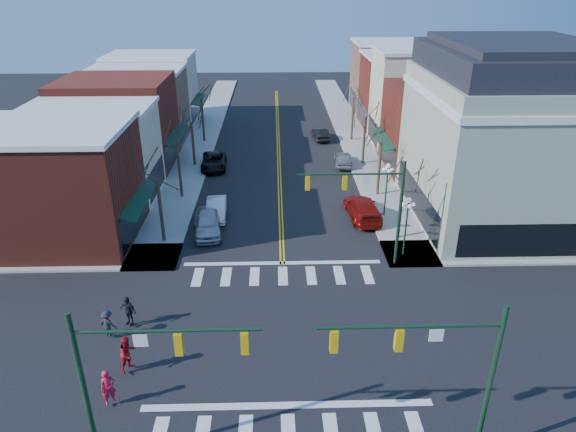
{
  "coord_description": "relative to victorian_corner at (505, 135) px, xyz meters",
  "views": [
    {
      "loc": [
        -0.44,
        -21.59,
        17.43
      ],
      "look_at": [
        0.41,
        9.17,
        2.8
      ],
      "focal_mm": 32.0,
      "sensor_mm": 36.0,
      "label": 1
    }
  ],
  "objects": [
    {
      "name": "car_left_far",
      "position": [
        -22.9,
        11.77,
        -5.95
      ],
      "size": [
        2.62,
        5.2,
        1.41
      ],
      "primitive_type": "imported",
      "rotation": [
        0.0,
        0.0,
        0.06
      ],
      "color": "black",
      "rests_on": "ground"
    },
    {
      "name": "traffic_mast_far_right",
      "position": [
        -10.95,
        -7.1,
        -1.95
      ],
      "size": [
        6.6,
        0.28,
        7.2
      ],
      "color": "#14331E",
      "rests_on": "ground"
    },
    {
      "name": "tree_right_a",
      "position": [
        -8.1,
        -3.5,
        -4.35
      ],
      "size": [
        0.24,
        0.24,
        4.62
      ],
      "primitive_type": "cylinder",
      "color": "#382B21",
      "rests_on": "ground"
    },
    {
      "name": "victorian_corner",
      "position": [
        0.0,
        0.0,
        0.0
      ],
      "size": [
        12.25,
        14.25,
        13.3
      ],
      "color": "#9CA791",
      "rests_on": "ground"
    },
    {
      "name": "tree_left_c",
      "position": [
        -24.9,
        12.5,
        -4.38
      ],
      "size": [
        0.24,
        0.24,
        4.55
      ],
      "primitive_type": "cylinder",
      "color": "#382B21",
      "rests_on": "ground"
    },
    {
      "name": "traffic_mast_near_right",
      "position": [
        -10.95,
        -21.9,
        -1.95
      ],
      "size": [
        6.6,
        0.28,
        7.2
      ],
      "color": "#14331E",
      "rests_on": "ground"
    },
    {
      "name": "bldg_left_brick_a",
      "position": [
        -32.0,
        -2.75,
        -2.66
      ],
      "size": [
        10.0,
        8.5,
        8.0
      ],
      "primitive_type": "cube",
      "color": "maroon",
      "rests_on": "ground"
    },
    {
      "name": "bldg_right_tan",
      "position": [
        -1.0,
        34.5,
        -2.16
      ],
      "size": [
        10.0,
        8.0,
        9.0
      ],
      "primitive_type": "cube",
      "color": "#9E7157",
      "rests_on": "ground"
    },
    {
      "name": "pedestrian_red_b",
      "position": [
        -24.02,
        -16.72,
        -5.57
      ],
      "size": [
        1.1,
        1.15,
        1.87
      ],
      "primitive_type": "imported",
      "rotation": [
        0.0,
        0.0,
        0.97
      ],
      "color": "#AB121A",
      "rests_on": "sidewalk_left"
    },
    {
      "name": "pedestrian_dark_a",
      "position": [
        -24.91,
        -13.17,
        -5.64
      ],
      "size": [
        1.1,
        0.83,
        1.74
      ],
      "primitive_type": "imported",
      "rotation": [
        0.0,
        0.0,
        -0.46
      ],
      "color": "black",
      "rests_on": "sidewalk_left"
    },
    {
      "name": "car_right_far",
      "position": [
        -11.63,
        21.03,
        -5.99
      ],
      "size": [
        1.86,
        4.17,
        1.33
      ],
      "primitive_type": "imported",
      "rotation": [
        0.0,
        0.0,
        3.26
      ],
      "color": "black",
      "rests_on": "ground"
    },
    {
      "name": "car_right_mid",
      "position": [
        -10.1,
        12.22,
        -5.96
      ],
      "size": [
        1.88,
        4.21,
        1.4
      ],
      "primitive_type": "imported",
      "rotation": [
        0.0,
        0.0,
        3.09
      ],
      "color": "#ACADB1",
      "rests_on": "ground"
    },
    {
      "name": "pedestrian_red_a",
      "position": [
        -24.34,
        -18.86,
        -5.63
      ],
      "size": [
        0.76,
        0.69,
        1.75
      ],
      "primitive_type": "imported",
      "rotation": [
        0.0,
        0.0,
        0.54
      ],
      "color": "red",
      "rests_on": "sidewalk_left"
    },
    {
      "name": "tree_left_b",
      "position": [
        -24.9,
        4.5,
        -4.14
      ],
      "size": [
        0.24,
        0.24,
        5.04
      ],
      "primitive_type": "cylinder",
      "color": "#382B21",
      "rests_on": "ground"
    },
    {
      "name": "tree_right_d",
      "position": [
        -8.1,
        20.5,
        -4.17
      ],
      "size": [
        0.24,
        0.24,
        4.97
      ],
      "primitive_type": "cylinder",
      "color": "#382B21",
      "rests_on": "ground"
    },
    {
      "name": "car_right_near",
      "position": [
        -10.1,
        0.11,
        -5.86
      ],
      "size": [
        2.62,
        5.66,
        1.6
      ],
      "primitive_type": "imported",
      "rotation": [
        0.0,
        0.0,
        3.21
      ],
      "color": "maroon",
      "rests_on": "ground"
    },
    {
      "name": "lamppost_corner",
      "position": [
        -8.3,
        -6.0,
        -3.7
      ],
      "size": [
        0.36,
        0.36,
        4.33
      ],
      "color": "#14331E",
      "rests_on": "ground"
    },
    {
      "name": "sidewalk_left",
      "position": [
        -25.25,
        5.5,
        -6.58
      ],
      "size": [
        3.5,
        70.0,
        0.15
      ],
      "primitive_type": "cube",
      "color": "#9E9B93",
      "rests_on": "ground"
    },
    {
      "name": "lamppost_midblock",
      "position": [
        -8.3,
        0.5,
        -3.7
      ],
      "size": [
        0.36,
        0.36,
        4.33
      ],
      "color": "#14331E",
      "rests_on": "ground"
    },
    {
      "name": "bldg_left_stucco_b",
      "position": [
        -32.0,
        29.0,
        -2.56
      ],
      "size": [
        10.0,
        8.0,
        8.2
      ],
      "primitive_type": "cube",
      "color": "beige",
      "rests_on": "ground"
    },
    {
      "name": "bldg_right_brick_b",
      "position": [
        -1.0,
        26.5,
        -2.41
      ],
      "size": [
        10.0,
        8.0,
        8.5
      ],
      "primitive_type": "cube",
      "color": "maroon",
      "rests_on": "ground"
    },
    {
      "name": "traffic_mast_near_left",
      "position": [
        -22.05,
        -21.9,
        -1.95
      ],
      "size": [
        6.6,
        0.28,
        7.2
      ],
      "color": "#14331E",
      "rests_on": "ground"
    },
    {
      "name": "bldg_right_brick_a",
      "position": [
        -1.0,
        11.25,
        -2.66
      ],
      "size": [
        10.0,
        8.5,
        8.0
      ],
      "primitive_type": "cube",
      "color": "maroon",
      "rests_on": "ground"
    },
    {
      "name": "ground",
      "position": [
        -16.5,
        -14.5,
        -6.66
      ],
      "size": [
        160.0,
        160.0,
        0.0
      ],
      "primitive_type": "plane",
      "color": "black",
      "rests_on": "ground"
    },
    {
      "name": "car_left_mid",
      "position": [
        -21.56,
        0.59,
        -5.96
      ],
      "size": [
        1.69,
        4.28,
        1.39
      ],
      "primitive_type": "imported",
      "rotation": [
        0.0,
        0.0,
        0.05
      ],
      "color": "white",
      "rests_on": "ground"
    },
    {
      "name": "tree_right_b",
      "position": [
        -8.1,
        4.5,
        -4.07
      ],
      "size": [
        0.24,
        0.24,
        5.18
      ],
      "primitive_type": "cylinder",
      "color": "#382B21",
      "rests_on": "ground"
    },
    {
      "name": "tree_right_c",
      "position": [
        -8.1,
        12.5,
        -4.24
      ],
      "size": [
        0.24,
        0.24,
        4.83
      ],
      "primitive_type": "cylinder",
      "color": "#382B21",
      "rests_on": "ground"
    },
    {
      "name": "pedestrian_dark_b",
      "position": [
        -25.73,
        -14.12,
        -5.75
      ],
      "size": [
        1.12,
        0.89,
        1.52
      ],
      "primitive_type": "imported",
      "rotation": [
        0.0,
        0.0,
        2.76
      ],
      "color": "black",
      "rests_on": "sidewalk_left"
    },
    {
      "name": "bldg_left_stucco_a",
      "position": [
        -32.0,
        5.0,
        -2.91
      ],
      "size": [
        10.0,
        7.0,
        7.5
      ],
      "primitive_type": "cube",
      "color": "beige",
      "rests_on": "ground"
    },
    {
      "name": "bldg_left_tan",
      "position": [
        -32.0,
        21.25,
        -2.76
      ],
      "size": [
        10.0,
        7.5,
        7.8
      ],
      "primitive_type": "cube",
      "color": "#9E7157",
      "rests_on": "ground"
    },
    {
      "name": "car_left_near",
      "position": [
        -21.93,
        -2.15,
        -5.84
      ],
      "size": [
        2.5,
        5.02,
        1.64
      ],
      "primitive_type": "imported",
      "rotation": [
        0.0,
        0.0,
        0.12
      ],
      "color": "#A8A7AC",
      "rests_on": "ground"
    },
    {
      "name": "sidewalk_right",
      "position": [
        -7.75,
        5.5,
        -6.58
      ],
      "size": [
        3.5,
        70.0,
        0.15
      ],
      "primitive_type": "cube",
      "color": "#9E9B93",
      "rests_on": "ground"
    },
    {
      "name": "tree_left_d",
      "position": [
        -24.9,
        20.5,
        -4.21
      ],
      "size": [
        0.24,
        0.24,
        4.9
      ],
      "primitive_type": "cylinder",
      "color": "#382B21",
      "rests_on": "ground"
    },
    {
      "name": "tree_left_a",
      "position": [
        -24.9,
        -3.5,
        -4.28
      ],
      "size": [
        0.24,
        0.24,
        4.76
      ],
      "primitive_type": "cylinder",
      "color": "#382B21",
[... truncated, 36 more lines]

